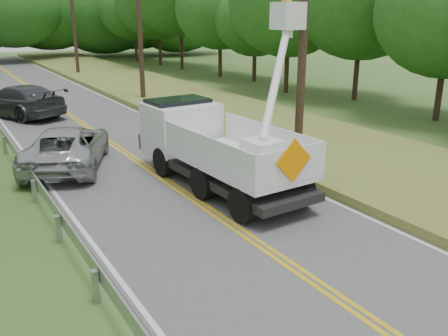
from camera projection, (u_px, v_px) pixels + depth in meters
road at (122, 151)px, 19.48m from camera, size 7.20×96.00×0.03m
guardrail at (10, 146)px, 18.07m from camera, size 0.18×48.00×0.77m
utility_poles at (194, 14)px, 22.76m from camera, size 1.60×43.30×10.00m
tall_grass_verge at (264, 127)px, 22.93m from camera, size 7.00×96.00×0.30m
treeline_right at (252, 1)px, 36.00m from camera, size 11.02×56.66×12.16m
bucket_truck at (210, 133)px, 15.86m from camera, size 4.79×7.14×6.86m
suv_silver at (67, 147)px, 17.24m from camera, size 4.48×5.89×1.49m
suv_darkgrey at (19, 101)px, 25.55m from camera, size 4.53×6.23×1.68m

